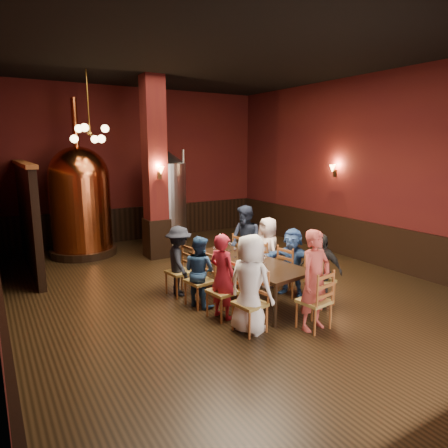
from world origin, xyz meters
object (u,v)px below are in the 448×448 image
person_1 (223,276)px  steel_vessel (167,198)px  person_2 (199,271)px  copper_kettle (80,200)px  dining_table (247,264)px  rose_vase (222,239)px  person_0 (250,284)px

person_1 → steel_vessel: 5.37m
person_2 → copper_kettle: (-1.04, 4.62, 0.82)m
steel_vessel → copper_kettle: bearing=177.9°
dining_table → rose_vase: 1.05m
dining_table → copper_kettle: bearing=103.9°
person_0 → copper_kettle: 6.10m
dining_table → person_1: person_1 is taller
steel_vessel → rose_vase: bearing=-95.7°
copper_kettle → steel_vessel: 2.36m
person_2 → copper_kettle: bearing=-7.6°
person_0 → steel_vessel: (1.14, 5.85, 0.59)m
person_0 → person_1: (-0.09, 0.66, -0.05)m
person_0 → rose_vase: size_ratio=5.12×
person_2 → rose_vase: size_ratio=4.24×
person_1 → person_2: size_ratio=1.13×
dining_table → person_0: size_ratio=1.63×
person_1 → person_0: bearing=170.4°
dining_table → steel_vessel: 4.82m
person_2 → rose_vase: 1.28m
person_2 → steel_vessel: (1.32, 4.54, 0.73)m
person_1 → copper_kettle: size_ratio=0.36×
person_1 → steel_vessel: size_ratio=0.53×
person_1 → rose_vase: 1.71m
dining_table → steel_vessel: (0.43, 4.75, 0.68)m
dining_table → copper_kettle: 5.26m
person_2 → copper_kettle: 4.81m
person_0 → copper_kettle: (-1.22, 5.94, 0.69)m
rose_vase → person_2: bearing=-139.7°
person_0 → steel_vessel: 5.99m
copper_kettle → person_2: bearing=-77.3°
dining_table → rose_vase: bearing=78.8°
copper_kettle → rose_vase: copper_kettle is taller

